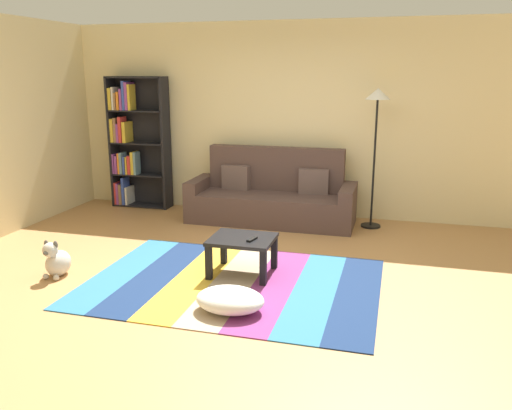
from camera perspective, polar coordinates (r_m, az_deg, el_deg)
ground_plane at (r=5.36m, az=-0.72°, el=-7.70°), size 14.00×14.00×0.00m
back_wall at (r=7.48m, az=4.71°, el=9.21°), size 6.80×0.10×2.70m
left_wall at (r=7.33m, az=-25.68°, el=7.76°), size 0.10×5.50×2.70m
rug at (r=5.18m, az=-2.54°, el=-8.48°), size 2.81×2.03×0.01m
couch at (r=7.19m, az=1.78°, el=0.85°), size 2.26×0.80×1.00m
bookshelf at (r=8.13m, az=-13.28°, el=6.67°), size 0.90×0.28×1.95m
coffee_table at (r=5.28m, az=-1.51°, el=-4.34°), size 0.64×0.54×0.39m
pouf at (r=4.56m, az=-2.85°, el=-10.31°), size 0.60×0.45×0.21m
dog at (r=5.66m, az=-20.94°, el=-5.73°), size 0.22×0.35×0.40m
standing_lamp at (r=6.90m, az=13.07°, el=9.84°), size 0.32×0.32×1.82m
tv_remote at (r=5.17m, az=-0.44°, el=-3.77°), size 0.08×0.16×0.02m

